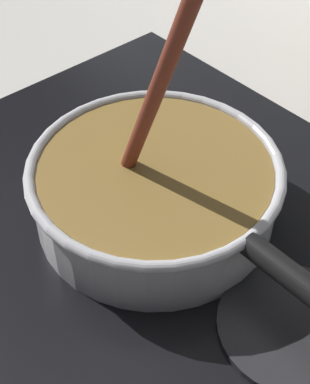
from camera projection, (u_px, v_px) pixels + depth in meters
hob_plate at (155, 218)px, 0.59m from camera, size 0.56×0.48×0.01m
burner_ring at (155, 212)px, 0.58m from camera, size 0.18×0.18×0.01m
spare_burner at (293, 326)px, 0.49m from camera, size 0.13×0.13×0.01m
cooking_pan at (157, 189)px, 0.56m from camera, size 0.42×0.25×0.30m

